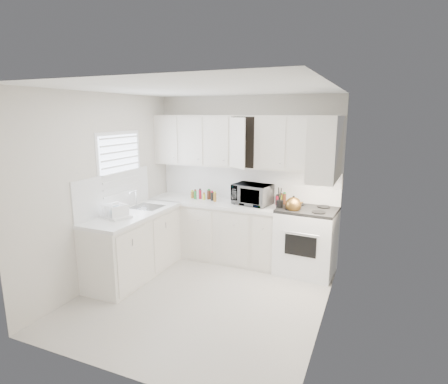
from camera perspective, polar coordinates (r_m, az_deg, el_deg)
The scene contains 34 objects.
floor at distance 4.93m, azimuth -3.32°, elevation -15.99°, with size 3.20×3.20×0.00m, color beige.
ceiling at distance 4.36m, azimuth -3.75°, elevation 15.78°, with size 3.20×3.20×0.00m, color white.
wall_back at distance 5.91m, azimuth 3.42°, elevation 2.16°, with size 3.00×3.00×0.00m, color silver.
wall_front at distance 3.17m, azimuth -16.62°, elevation -7.14°, with size 3.00×3.00×0.00m, color silver.
wall_left at distance 5.30m, azimuth -18.21°, elevation 0.40°, with size 3.20×3.20×0.00m, color silver.
wall_right at distance 4.04m, azimuth 15.91°, elevation -2.96°, with size 3.20×3.20×0.00m, color silver.
window_blinds at distance 5.50m, azimuth -15.83°, elevation 3.62°, with size 0.06×0.96×1.06m, color white, non-canonical shape.
lower_cabinets_back at distance 5.99m, azimuth -1.19°, elevation -6.08°, with size 2.22×0.60×0.90m, color silver, non-canonical shape.
lower_cabinets_left at distance 5.49m, azimuth -13.85°, elevation -8.18°, with size 0.60×1.60×0.90m, color silver, non-canonical shape.
countertop_back at distance 5.85m, azimuth -1.25°, elevation -1.69°, with size 2.24×0.64×0.05m, color silver.
countertop_left at distance 5.34m, azimuth -14.02°, elevation -3.40°, with size 0.64×1.62×0.05m, color silver.
backsplash_back at distance 5.91m, azimuth 3.38°, elevation 1.43°, with size 2.98×0.02×0.55m, color white.
backsplash_left at distance 5.45m, azimuth -16.70°, elevation 0.01°, with size 0.02×1.60×0.55m, color white.
upper_cabinets_back at distance 5.73m, azimuth 2.89°, elevation 3.87°, with size 3.00×0.33×0.80m, color silver, non-canonical shape.
upper_cabinets_right at distance 4.82m, azimuth 15.37°, elevation 1.88°, with size 0.33×0.90×0.80m, color silver, non-canonical shape.
sink at distance 5.58m, azimuth -11.94°, elevation -1.10°, with size 0.42×0.38×0.30m, color gray, non-canonical shape.
stove at distance 5.50m, azimuth 12.81°, elevation -6.08°, with size 0.82×0.67×1.26m, color white, non-canonical shape.
tea_kettle at distance 5.26m, azimuth 10.79°, elevation -1.82°, with size 0.28×0.24×0.26m, color olive, non-canonical shape.
frying_pan at distance 5.54m, azimuth 15.10°, elevation -2.50°, with size 0.23×0.39×0.04m, color black, non-canonical shape.
microwave at distance 5.62m, azimuth 4.44°, elevation -0.01°, with size 0.57×0.31×0.38m, color gray.
rice_cooker at distance 5.79m, azimuth 2.80°, elevation -0.34°, with size 0.24×0.24×0.24m, color white, non-canonical shape.
paper_towel at distance 5.92m, azimuth 2.01°, elevation 0.07°, with size 0.12×0.12×0.27m, color white.
utensil_crock at distance 5.35m, azimuth 8.70°, elevation -1.00°, with size 0.11×0.11×0.34m, color black, non-canonical shape.
dish_rack at distance 5.13m, azimuth -16.65°, elevation -2.68°, with size 0.38×0.29×0.21m, color white, non-canonical shape.
spice_left_0 at distance 6.14m, azimuth -4.68°, elevation -0.20°, with size 0.06×0.06×0.13m, color olive.
spice_left_1 at distance 6.03m, azimuth -4.44°, elevation -0.43°, with size 0.06×0.06×0.13m, color #277532.
spice_left_2 at distance 6.07m, azimuth -3.42°, elevation -0.32°, with size 0.06×0.06×0.13m, color #AA162E.
spice_left_3 at distance 5.96m, azimuth -3.16°, elevation -0.55°, with size 0.06×0.06×0.13m, color #D4E235.
spice_left_4 at distance 6.01m, azimuth -2.14°, elevation -0.44°, with size 0.06×0.06×0.13m, color #532A17.
spice_left_5 at distance 5.90m, azimuth -1.85°, elevation -0.67°, with size 0.06×0.06×0.13m, color black.
spice_left_6 at distance 5.95m, azimuth -0.83°, elevation -0.56°, with size 0.06×0.06×0.13m, color olive.
sauce_right_0 at distance 5.66m, azimuth 8.44°, elevation -1.03°, with size 0.06×0.06×0.19m, color #AA162E.
sauce_right_1 at distance 5.59m, azimuth 8.83°, elevation -1.20°, with size 0.06×0.06×0.19m, color #D4E235.
sauce_right_2 at distance 5.64m, azimuth 9.52°, elevation -1.12°, with size 0.06×0.06×0.19m, color #532A17.
Camera 1 is at (1.95, -3.89, 2.32)m, focal length 29.25 mm.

